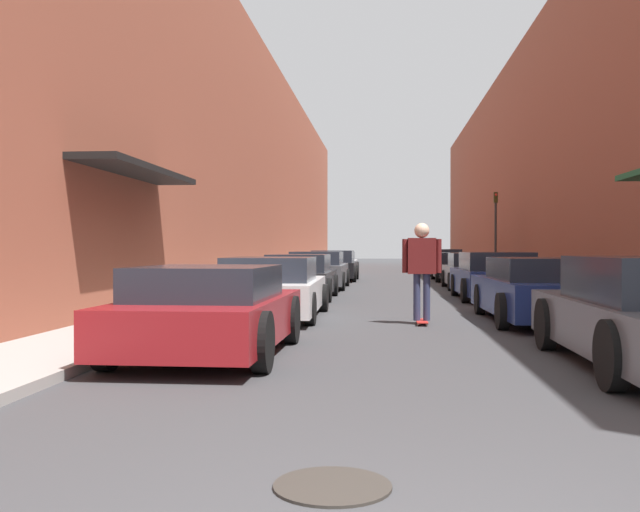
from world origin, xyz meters
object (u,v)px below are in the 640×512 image
Objects in this scene: parked_car_right_5 at (444,263)px; traffic_light at (496,225)px; parked_car_left_3 at (318,270)px; parked_car_right_1 at (538,290)px; manhole_cover at (332,486)px; parked_car_left_5 at (339,264)px; skateboarder at (422,262)px; parked_car_left_1 at (272,288)px; parked_car_right_3 at (475,272)px; parked_car_left_2 at (300,277)px; parked_car_right_4 at (455,267)px; parked_car_left_4 at (333,266)px; parked_car_left_0 at (210,311)px; parked_car_right_2 at (495,277)px.

traffic_light is (1.70, -5.71, 1.73)m from parked_car_right_5.
parked_car_right_1 is (5.23, -10.89, -0.02)m from parked_car_left_3.
parked_car_right_1 is 10.22m from manhole_cover.
parked_car_left_5 is at bearing 89.97° from parked_car_left_3.
parked_car_left_1 is at bearing 160.67° from skateboarder.
parked_car_left_1 is 1.11× the size of parked_car_right_3.
parked_car_right_4 is (5.35, 11.28, -0.00)m from parked_car_left_2.
parked_car_left_4 is at bearing 132.56° from parked_car_right_3.
parked_car_left_0 is 5.81× the size of manhole_cover.
parked_car_right_2 is 1.13× the size of parked_car_right_5.
parked_car_left_4 is at bearing 89.83° from parked_car_left_0.
parked_car_left_4 is 1.04× the size of parked_car_right_3.
parked_car_left_4 is at bearing 115.62° from parked_car_right_2.
parked_car_right_3 is at bearing -47.44° from parked_car_left_4.
traffic_light reaches higher than parked_car_left_4.
parked_car_right_2 is 11.01m from parked_car_right_4.
parked_car_right_1 reaches higher than parked_car_left_0.
parked_car_right_3 is 11.97m from skateboarder.
parked_car_left_2 reaches higher than parked_car_left_5.
parked_car_right_5 is (5.35, 11.92, 0.02)m from parked_car_left_3.
parked_car_right_5 is 23.58m from skateboarder.
parked_car_right_1 reaches higher than parked_car_right_4.
parked_car_left_3 reaches higher than parked_car_right_4.
parked_car_left_0 is 5.08m from skateboarder.
manhole_cover is 27.35m from traffic_light.
parked_car_left_0 is at bearing -103.65° from parked_car_right_4.
parked_car_right_4 is at bearing 82.47° from skateboarder.
parked_car_right_5 is 6.20m from traffic_light.
skateboarder is at bearing 54.27° from parked_car_left_0.
skateboarder reaches higher than parked_car_right_3.
skateboarder is at bearing -19.33° from parked_car_left_1.
manhole_cover is at bearing -78.98° from parked_car_left_1.
parked_car_right_2 is at bearing 63.80° from parked_car_left_0.
skateboarder is at bearing -82.70° from parked_car_left_5.
parked_car_right_1 is 1.03× the size of parked_car_right_4.
manhole_cover is (-3.31, -26.66, -0.58)m from parked_car_right_4.
traffic_light is (6.98, 16.72, 1.79)m from parked_car_left_1.
parked_car_left_0 is at bearing -89.89° from parked_car_left_5.
parked_car_left_3 is at bearing 137.26° from parked_car_right_2.
parked_car_right_2 reaches higher than parked_car_left_0.
parked_car_right_2 is (5.21, -10.86, -0.00)m from parked_car_left_4.
parked_car_right_4 is (-0.08, 5.91, -0.00)m from parked_car_right_3.
parked_car_left_0 is 0.91× the size of parked_car_right_2.
parked_car_left_1 is at bearing -116.61° from parked_car_right_3.
skateboarder is 9.16m from manhole_cover.
parked_car_left_3 reaches higher than parked_car_right_3.
parked_car_left_0 is at bearing -125.73° from skateboarder.
parked_car_right_2 reaches higher than parked_car_left_5.
parked_car_left_4 reaches higher than parked_car_right_3.
parked_car_right_5 is at bearing 106.56° from traffic_light.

